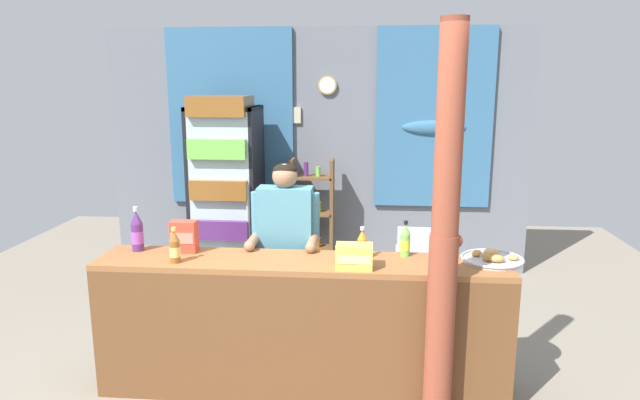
{
  "coord_description": "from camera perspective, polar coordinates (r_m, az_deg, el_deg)",
  "views": [
    {
      "loc": [
        0.59,
        -3.15,
        2.19
      ],
      "look_at": [
        0.24,
        0.86,
        1.32
      ],
      "focal_mm": 31.55,
      "sensor_mm": 36.0,
      "label": 1
    }
  ],
  "objects": [
    {
      "name": "ground_plane",
      "position": [
        4.96,
        -2.43,
        -14.03
      ],
      "size": [
        8.21,
        8.21,
        0.0
      ],
      "primitive_type": "plane",
      "color": "gray"
    },
    {
      "name": "back_wall_curtained",
      "position": [
        6.42,
        -0.2,
        5.34
      ],
      "size": [
        4.76,
        0.22,
        2.75
      ],
      "color": "slate",
      "rests_on": "ground"
    },
    {
      "name": "stall_counter",
      "position": [
        3.93,
        -2.05,
        -11.95
      ],
      "size": [
        2.84,
        0.48,
        0.97
      ],
      "color": "#935B33",
      "rests_on": "ground"
    },
    {
      "name": "timber_post",
      "position": [
        3.5,
        12.48,
        -4.31
      ],
      "size": [
        0.2,
        0.18,
        2.53
      ],
      "color": "brown",
      "rests_on": "ground"
    },
    {
      "name": "drink_fridge",
      "position": [
        6.03,
        -9.54,
        1.66
      ],
      "size": [
        0.71,
        0.71,
        2.02
      ],
      "color": "black",
      "rests_on": "ground"
    },
    {
      "name": "bottle_shelf_rack",
      "position": [
        6.23,
        -0.79,
        -1.72
      ],
      "size": [
        0.48,
        0.28,
        1.34
      ],
      "color": "brown",
      "rests_on": "ground"
    },
    {
      "name": "plastic_lawn_chair",
      "position": [
        5.44,
        9.99,
        -6.19
      ],
      "size": [
        0.46,
        0.46,
        0.86
      ],
      "color": "silver",
      "rests_on": "ground"
    },
    {
      "name": "shopkeeper",
      "position": [
        4.31,
        -3.52,
        -3.96
      ],
      "size": [
        0.52,
        0.42,
        1.57
      ],
      "color": "#28282D",
      "rests_on": "ground"
    },
    {
      "name": "soda_bottle_grape_soda",
      "position": [
        4.26,
        -18.06,
        -3.12
      ],
      "size": [
        0.09,
        0.09,
        0.33
      ],
      "color": "#56286B",
      "rests_on": "stall_counter"
    },
    {
      "name": "soda_bottle_iced_tea",
      "position": [
        3.92,
        -14.52,
        -4.7
      ],
      "size": [
        0.07,
        0.07,
        0.25
      ],
      "color": "brown",
      "rests_on": "stall_counter"
    },
    {
      "name": "soda_bottle_orange_soda",
      "position": [
        3.89,
        4.3,
        -4.6
      ],
      "size": [
        0.07,
        0.07,
        0.23
      ],
      "color": "orange",
      "rests_on": "stall_counter"
    },
    {
      "name": "soda_bottle_water",
      "position": [
        3.75,
        13.01,
        -5.55
      ],
      "size": [
        0.06,
        0.06,
        0.22
      ],
      "color": "silver",
      "rests_on": "stall_counter"
    },
    {
      "name": "soda_bottle_lime_soda",
      "position": [
        3.98,
        8.64,
        -4.13
      ],
      "size": [
        0.07,
        0.07,
        0.25
      ],
      "color": "#75C64C",
      "rests_on": "stall_counter"
    },
    {
      "name": "snack_box_crackers",
      "position": [
        4.14,
        -13.62,
        -3.62
      ],
      "size": [
        0.18,
        0.11,
        0.23
      ],
      "color": "#E5422D",
      "rests_on": "stall_counter"
    },
    {
      "name": "snack_box_instant_noodle",
      "position": [
        3.7,
        3.49,
        -5.73
      ],
      "size": [
        0.24,
        0.15,
        0.16
      ],
      "color": "#EAD14C",
      "rests_on": "stall_counter"
    },
    {
      "name": "pastry_tray",
      "position": [
        4.02,
        17.07,
        -5.7
      ],
      "size": [
        0.42,
        0.42,
        0.07
      ],
      "color": "#BCBCC1",
      "rests_on": "stall_counter"
    }
  ]
}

